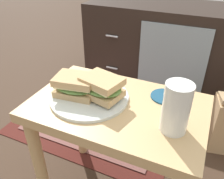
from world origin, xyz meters
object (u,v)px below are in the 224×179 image
(coaster, at_px, (165,96))
(sandwich_front, at_px, (76,85))
(tv_cabinet, at_px, (161,48))
(plate, at_px, (89,97))
(sandwich_back, at_px, (102,87))
(beer_glass, at_px, (176,109))

(coaster, bearing_deg, sandwich_front, -156.56)
(tv_cabinet, xyz_separation_m, plate, (-0.02, -0.96, 0.17))
(plate, xyz_separation_m, sandwich_back, (0.04, 0.01, 0.05))
(sandwich_front, height_order, sandwich_back, sandwich_back)
(tv_cabinet, bearing_deg, sandwich_back, -88.37)
(tv_cabinet, bearing_deg, sandwich_front, -93.63)
(tv_cabinet, distance_m, sandwich_front, 0.99)
(tv_cabinet, relative_size, beer_glass, 6.65)
(plate, xyz_separation_m, sandwich_front, (-0.04, -0.01, 0.04))
(beer_glass, bearing_deg, sandwich_front, 174.61)
(tv_cabinet, height_order, plate, tv_cabinet)
(beer_glass, bearing_deg, coaster, 111.03)
(tv_cabinet, height_order, sandwich_back, tv_cabinet)
(beer_glass, bearing_deg, tv_cabinet, 104.99)
(coaster, bearing_deg, plate, -154.19)
(beer_glass, distance_m, coaster, 0.17)
(plate, distance_m, beer_glass, 0.29)
(sandwich_front, distance_m, beer_glass, 0.33)
(plate, bearing_deg, beer_glass, -7.77)
(sandwich_front, bearing_deg, beer_glass, -5.39)
(plate, distance_m, sandwich_front, 0.06)
(tv_cabinet, bearing_deg, beer_glass, -75.01)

